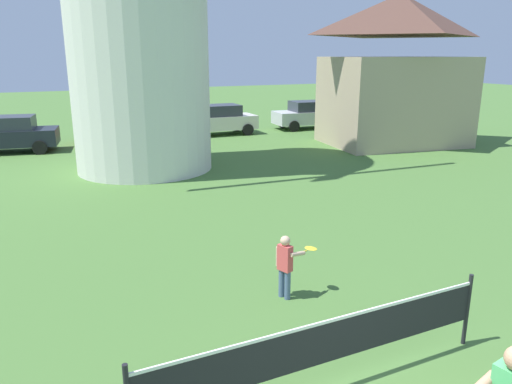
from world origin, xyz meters
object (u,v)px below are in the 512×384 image
at_px(parked_car_black, 6,134).
at_px(chapel, 396,73).
at_px(player_far, 286,263).
at_px(parked_car_silver, 312,114).
at_px(parked_car_red, 124,125).
at_px(parked_car_cream, 218,119).
at_px(tennis_net, 326,342).

xyz_separation_m(parked_car_black, chapel, (16.44, -5.43, 2.47)).
height_order(player_far, chapel, chapel).
bearing_deg(parked_car_silver, chapel, -83.38).
bearing_deg(parked_car_red, parked_car_cream, -1.19).
distance_m(parked_car_black, parked_car_red, 5.23).
bearing_deg(parked_car_red, tennis_net, -94.15).
distance_m(tennis_net, parked_car_black, 19.50).
height_order(player_far, parked_car_cream, parked_car_cream).
bearing_deg(parked_car_red, parked_car_silver, -1.48).
bearing_deg(parked_car_cream, parked_car_silver, -1.74).
relative_size(parked_car_black, parked_car_cream, 1.11).
bearing_deg(parked_car_silver, parked_car_black, -178.08).
height_order(parked_car_red, parked_car_cream, same).
bearing_deg(chapel, tennis_net, -132.87).
xyz_separation_m(parked_car_black, parked_car_cream, (10.05, 0.70, -0.00)).
bearing_deg(parked_car_cream, chapel, -43.79).
bearing_deg(tennis_net, parked_car_red, 85.85).
relative_size(tennis_net, parked_car_cream, 1.23).
distance_m(player_far, chapel, 16.69).
distance_m(tennis_net, parked_car_red, 19.99).
xyz_separation_m(parked_car_silver, chapel, (0.69, -5.96, 2.47)).
relative_size(parked_car_red, parked_car_silver, 0.96).
relative_size(tennis_net, parked_car_silver, 1.06).
bearing_deg(player_far, parked_car_red, 87.74).
xyz_separation_m(tennis_net, parked_car_silver, (12.04, 19.67, 0.13)).
xyz_separation_m(parked_car_black, parked_car_silver, (15.75, 0.53, 0.00)).
distance_m(parked_car_black, chapel, 17.49).
height_order(tennis_net, chapel, chapel).
distance_m(player_far, parked_car_cream, 18.33).
xyz_separation_m(parked_car_red, parked_car_cream, (4.89, -0.10, -0.00)).
distance_m(player_far, parked_car_silver, 20.65).
xyz_separation_m(tennis_net, parked_car_cream, (6.33, 19.84, 0.12)).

